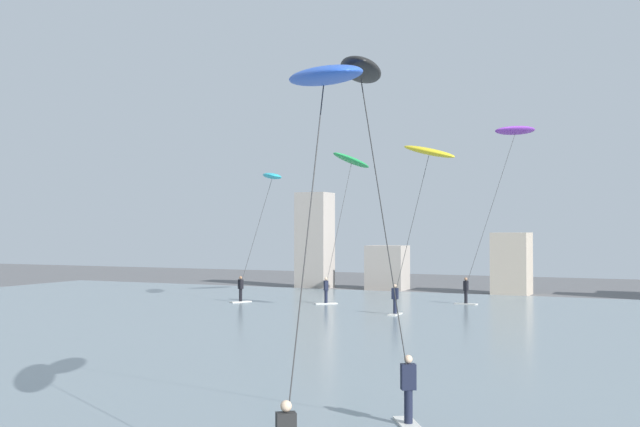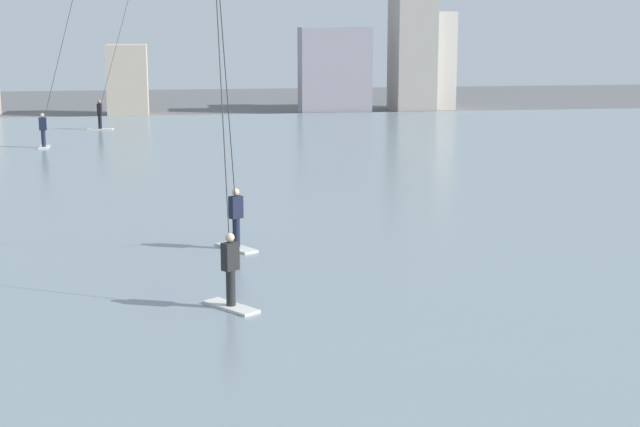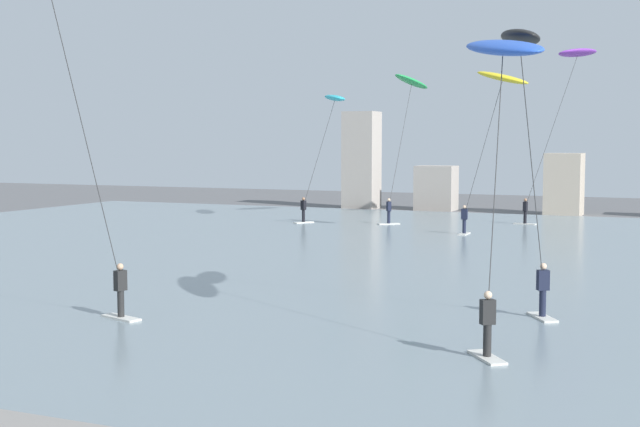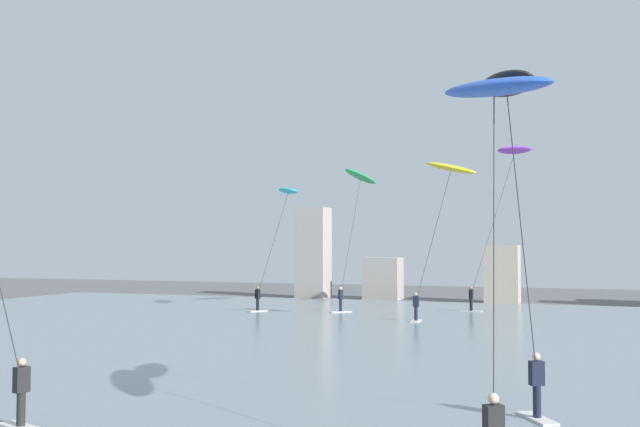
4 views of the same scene
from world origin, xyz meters
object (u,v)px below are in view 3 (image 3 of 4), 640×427
(kitesurfer_cyan, at_px, (333,106))
(kitesurfer_black, at_px, (523,70))
(kitesurfer_purple, at_px, (574,65))
(kitesurfer_blue, at_px, (502,65))
(kitesurfer_yellow, at_px, (498,94))
(kitesurfer_green, at_px, (410,90))

(kitesurfer_cyan, xyz_separation_m, kitesurfer_black, (16.72, -26.75, -0.28))
(kitesurfer_purple, distance_m, kitesurfer_cyan, 15.34)
(kitesurfer_blue, height_order, kitesurfer_purple, kitesurfer_purple)
(kitesurfer_blue, xyz_separation_m, kitesurfer_black, (0.15, 2.05, 0.01))
(kitesurfer_purple, height_order, kitesurfer_black, kitesurfer_purple)
(kitesurfer_yellow, bearing_deg, kitesurfer_black, -76.71)
(kitesurfer_green, bearing_deg, kitesurfer_purple, 10.95)
(kitesurfer_blue, height_order, kitesurfer_black, kitesurfer_black)
(kitesurfer_blue, height_order, kitesurfer_cyan, kitesurfer_cyan)
(kitesurfer_black, bearing_deg, kitesurfer_cyan, 122.01)
(kitesurfer_yellow, xyz_separation_m, kitesurfer_green, (-7.37, 7.72, 0.76))
(kitesurfer_blue, distance_m, kitesurfer_green, 34.68)
(kitesurfer_purple, height_order, kitesurfer_green, kitesurfer_purple)
(kitesurfer_yellow, height_order, kitesurfer_purple, kitesurfer_purple)
(kitesurfer_green, bearing_deg, kitesurfer_cyan, -139.05)
(kitesurfer_purple, xyz_separation_m, kitesurfer_cyan, (-14.11, -5.45, -2.56))
(kitesurfer_purple, distance_m, kitesurfer_black, 32.43)
(kitesurfer_blue, height_order, kitesurfer_yellow, kitesurfer_yellow)
(kitesurfer_blue, distance_m, kitesurfer_cyan, 33.23)
(kitesurfer_green, bearing_deg, kitesurfer_yellow, -46.33)
(kitesurfer_cyan, relative_size, kitesurfer_black, 0.99)
(kitesurfer_yellow, relative_size, kitesurfer_black, 1.09)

